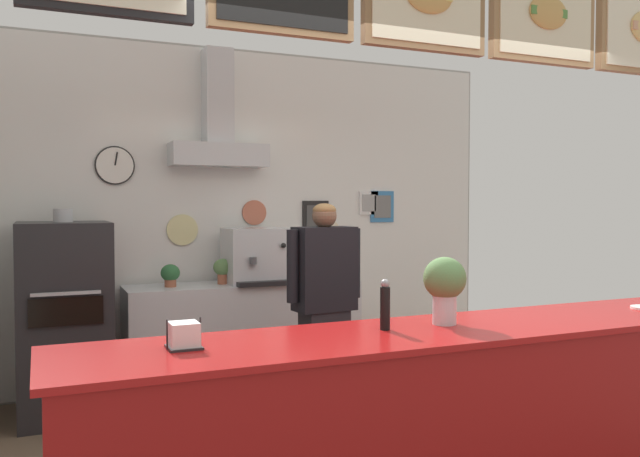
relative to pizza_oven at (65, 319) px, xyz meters
The scene contains 13 objects.
back_wall_assembly 1.90m from the pizza_oven, 12.35° to the left, with size 4.78×3.02×3.01m.
service_counter 3.06m from the pizza_oven, 56.88° to the right, with size 3.75×0.71×1.00m.
back_prep_counter 1.49m from the pizza_oven, ahead, with size 2.00×0.55×0.93m.
pizza_oven is the anchor object (origin of this frame).
shop_worker 1.99m from the pizza_oven, 33.63° to the right, with size 0.58×0.26×1.61m.
espresso_machine 1.62m from the pizza_oven, ahead, with size 0.54×0.51×0.47m.
potted_rosemary 0.88m from the pizza_oven, ahead, with size 0.16×0.16×0.19m.
potted_sage 1.31m from the pizza_oven, ahead, with size 0.16×0.16×0.22m.
potted_basil 1.89m from the pizza_oven, ahead, with size 0.14×0.14×0.20m.
potted_thyme 2.26m from the pizza_oven, ahead, with size 0.19×0.19×0.22m.
basil_vase 3.05m from the pizza_oven, 55.37° to the right, with size 0.22×0.22×0.34m.
pepper_grinder 2.86m from the pizza_oven, 61.26° to the right, with size 0.05×0.05×0.25m.
napkin_holder 2.55m from the pizza_oven, 81.23° to the right, with size 0.15×0.14×0.13m.
Camera 1 is at (-1.84, -3.03, 1.62)m, focal length 36.43 mm.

